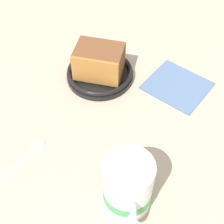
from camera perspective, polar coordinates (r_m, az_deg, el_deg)
The scene contains 6 objects.
ground_plane at distance 69.22cm, azimuth -1.88°, elevation -0.64°, with size 120.52×120.52×2.19cm, color tan.
small_plate at distance 74.58cm, azimuth -2.06°, elevation 6.54°, with size 14.65×14.65×2.18cm.
cake_slice at distance 71.97cm, azimuth -2.20°, elevation 8.44°, with size 12.28×12.03×6.85cm.
tea_mug at distance 53.33cm, azimuth 2.71°, elevation -12.48°, with size 9.96×7.90×10.99cm.
teaspoon at distance 64.19cm, azimuth -13.51°, elevation -6.37°, with size 4.90×11.05×0.80cm.
folded_napkin at distance 74.39cm, azimuth 10.99°, elevation 4.45°, with size 12.49×11.40×0.60cm, color slate.
Camera 1 is at (36.71, -23.65, 52.62)cm, focal length 53.97 mm.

